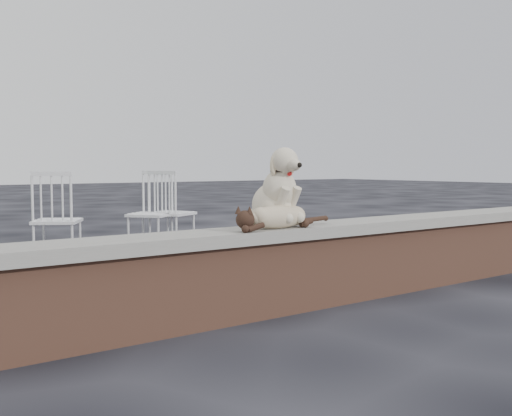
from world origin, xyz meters
TOP-DOWN VIEW (x-y plane):
  - ground at (0.00, 0.00)m, footprint 60.00×60.00m
  - brick_wall at (0.00, 0.00)m, footprint 6.00×0.30m
  - capstone at (0.00, 0.00)m, footprint 6.20×0.40m
  - dog at (-0.10, 0.07)m, footprint 0.39×0.50m
  - cat at (-0.18, -0.08)m, footprint 1.05×0.31m
  - chair_d at (0.35, 2.89)m, footprint 0.79×0.79m
  - chair_c at (-0.75, 2.71)m, footprint 0.77×0.77m
  - chair_e at (0.63, 2.90)m, footprint 0.76×0.76m

SIDE VIEW (x-z plane):
  - ground at x=0.00m, z-range 0.00..0.00m
  - brick_wall at x=0.00m, z-range 0.00..0.50m
  - chair_d at x=0.35m, z-range 0.00..0.94m
  - chair_c at x=-0.75m, z-range 0.00..0.94m
  - chair_e at x=0.63m, z-range 0.00..0.94m
  - capstone at x=0.00m, z-range 0.50..0.58m
  - cat at x=-0.18m, z-range 0.58..0.76m
  - dog at x=-0.10m, z-range 0.58..1.13m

